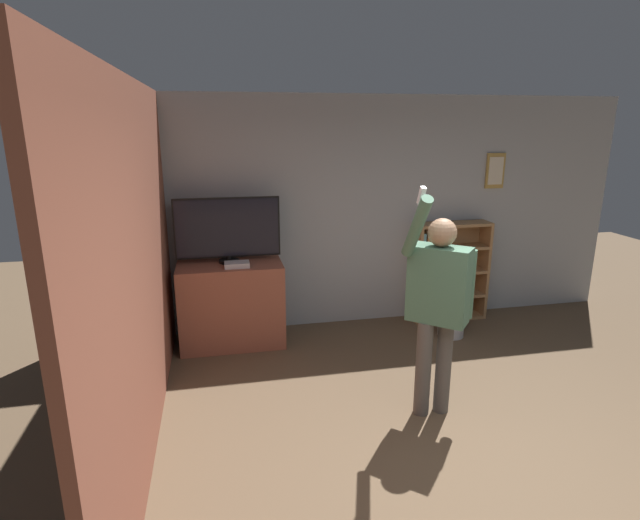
# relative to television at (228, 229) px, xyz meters

# --- Properties ---
(ground_plane) EXTENTS (14.00, 14.00, 0.00)m
(ground_plane) POSITION_rel_television_xyz_m (1.61, -2.83, -1.29)
(ground_plane) COLOR brown
(wall_back) EXTENTS (6.51, 0.09, 2.70)m
(wall_back) POSITION_rel_television_xyz_m (1.61, 0.34, 0.06)
(wall_back) COLOR #9EA3A8
(wall_back) RESTS_ON ground_plane
(wall_side_brick) EXTENTS (0.06, 4.74, 2.70)m
(wall_side_brick) POSITION_rel_television_xyz_m (-0.68, -1.26, 0.06)
(wall_side_brick) COLOR #93513D
(wall_side_brick) RESTS_ON ground_plane
(tv_ledge) EXTENTS (1.12, 0.57, 0.92)m
(tv_ledge) POSITION_rel_television_xyz_m (0.00, -0.07, -0.83)
(tv_ledge) COLOR #93513D
(tv_ledge) RESTS_ON ground_plane
(television) EXTENTS (1.11, 0.22, 0.71)m
(television) POSITION_rel_television_xyz_m (0.00, 0.00, 0.00)
(television) COLOR black
(television) RESTS_ON tv_ledge
(game_console) EXTENTS (0.26, 0.17, 0.05)m
(game_console) POSITION_rel_television_xyz_m (0.07, -0.20, -0.34)
(game_console) COLOR silver
(game_console) RESTS_ON tv_ledge
(bookshelf) EXTENTS (0.93, 0.28, 1.22)m
(bookshelf) POSITION_rel_television_xyz_m (2.60, 0.16, -0.68)
(bookshelf) COLOR #997047
(bookshelf) RESTS_ON ground_plane
(person) EXTENTS (0.61, 0.55, 1.95)m
(person) POSITION_rel_television_xyz_m (1.59, -1.81, -0.26)
(person) COLOR #56514C
(person) RESTS_ON ground_plane
(waste_bin) EXTENTS (0.29, 0.29, 0.42)m
(waste_bin) POSITION_rel_television_xyz_m (2.47, -0.37, -1.08)
(waste_bin) COLOR #B7B7BC
(waste_bin) RESTS_ON ground_plane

